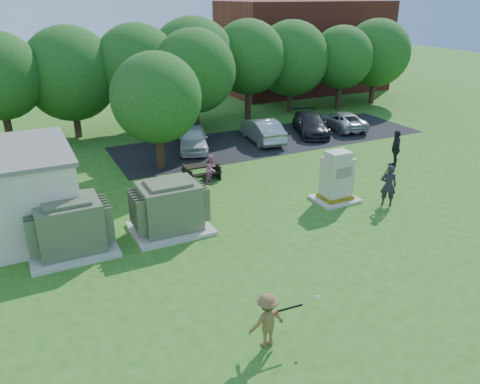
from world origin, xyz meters
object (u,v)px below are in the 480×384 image
person_at_picnic (211,169)px  car_dark (311,124)px  transformer_left (70,227)px  batter (267,320)px  person_walking_right (396,149)px  person_by_generator (388,185)px  car_silver_a (262,130)px  transformer_right (170,208)px  picnic_table (201,170)px  car_silver_b (342,120)px  car_white (193,139)px  generator_cabinet (336,180)px

person_at_picnic → car_dark: person_at_picnic is taller
transformer_left → batter: transformer_left is taller
person_walking_right → batter: bearing=-18.0°
person_walking_right → car_dark: bearing=-139.8°
batter → person_walking_right: size_ratio=0.79×
batter → person_by_generator: person_by_generator is taller
person_at_picnic → car_silver_a: 7.55m
transformer_right → picnic_table: 5.66m
person_walking_right → car_silver_b: 7.75m
car_white → person_at_picnic: bearing=-82.3°
picnic_table → person_by_generator: person_by_generator is taller
picnic_table → batter: (-3.00, -12.03, 0.32)m
person_walking_right → car_dark: size_ratio=0.45×
transformer_left → picnic_table: bearing=34.0°
person_by_generator → car_silver_b: (6.07, 11.05, -0.33)m
picnic_table → car_silver_a: size_ratio=0.40×
car_white → car_silver_a: car_silver_a is taller
picnic_table → person_walking_right: bearing=-16.4°
transformer_left → transformer_right: (3.70, 0.00, 0.00)m
picnic_table → transformer_left: bearing=-146.0°
batter → person_at_picnic: 11.78m
picnic_table → car_dark: car_dark is taller
picnic_table → generator_cabinet: bearing=-49.7°
transformer_left → batter: size_ratio=1.90×
person_by_generator → generator_cabinet: bearing=-0.9°
person_walking_right → car_silver_a: (-4.12, 7.29, -0.28)m
transformer_right → person_by_generator: transformer_right is taller
person_walking_right → person_at_picnic: bearing=-65.9°
transformer_right → car_white: (4.53, 9.25, -0.28)m
transformer_left → person_by_generator: transformer_left is taller
person_at_picnic → batter: bearing=-143.5°
picnic_table → transformer_right: bearing=-124.4°
transformer_left → generator_cabinet: generator_cabinet is taller
transformer_left → generator_cabinet: (11.27, -0.52, 0.04)m
transformer_right → car_silver_a: size_ratio=0.68×
batter → person_at_picnic: bearing=-107.0°
batter → person_by_generator: 10.63m
car_white → car_silver_a: size_ratio=0.92×
generator_cabinet → person_by_generator: generator_cabinet is taller
generator_cabinet → person_walking_right: size_ratio=1.15×
batter → car_silver_a: size_ratio=0.36×
picnic_table → car_white: car_white is taller
batter → person_walking_right: person_walking_right is taller
transformer_right → car_dark: 15.62m
car_silver_a → picnic_table: bearing=43.0°
car_dark → car_silver_b: bearing=23.2°
car_silver_b → picnic_table: bearing=29.7°
picnic_table → person_by_generator: 8.99m
transformer_right → transformer_left: bearing=180.0°
person_by_generator → transformer_left: bearing=29.3°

